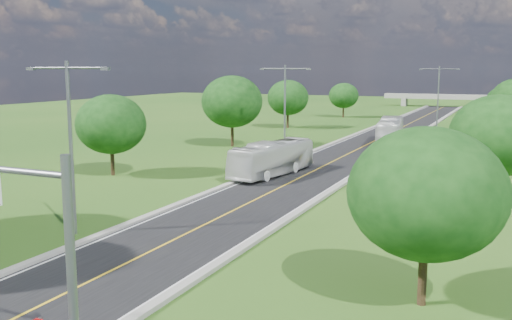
# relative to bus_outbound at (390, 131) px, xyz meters

# --- Properties ---
(ground) EXTENTS (260.00, 260.00, 0.00)m
(ground) POSITION_rel_bus_outbound_xyz_m (-2.48, -0.17, -1.74)
(ground) COLOR #1F4A14
(ground) RESTS_ON ground
(road) EXTENTS (8.00, 150.00, 0.06)m
(road) POSITION_rel_bus_outbound_xyz_m (-2.48, 5.83, -1.71)
(road) COLOR black
(road) RESTS_ON ground
(curb_left) EXTENTS (0.50, 150.00, 0.22)m
(curb_left) POSITION_rel_bus_outbound_xyz_m (-6.73, 5.83, -1.63)
(curb_left) COLOR gray
(curb_left) RESTS_ON ground
(curb_right) EXTENTS (0.50, 150.00, 0.22)m
(curb_right) POSITION_rel_bus_outbound_xyz_m (1.77, 5.83, -1.63)
(curb_right) COLOR gray
(curb_right) RESTS_ON ground
(signal_mast) EXTENTS (8.54, 0.33, 7.20)m
(signal_mast) POSITION_rel_bus_outbound_xyz_m (1.20, -61.17, 3.17)
(signal_mast) COLOR slate
(signal_mast) RESTS_ON ground
(speed_limit_sign) EXTENTS (0.55, 0.09, 2.40)m
(speed_limit_sign) POSITION_rel_bus_outbound_xyz_m (2.72, -22.19, -0.13)
(speed_limit_sign) COLOR slate
(speed_limit_sign) RESTS_ON ground
(overpass) EXTENTS (30.00, 3.00, 3.20)m
(overpass) POSITION_rel_bus_outbound_xyz_m (-2.48, 79.83, 0.68)
(overpass) COLOR gray
(overpass) RESTS_ON ground
(streetlight_near_left) EXTENTS (5.90, 0.25, 10.00)m
(streetlight_near_left) POSITION_rel_bus_outbound_xyz_m (-8.48, -48.17, 4.21)
(streetlight_near_left) COLOR slate
(streetlight_near_left) RESTS_ON ground
(streetlight_mid_left) EXTENTS (5.90, 0.25, 10.00)m
(streetlight_mid_left) POSITION_rel_bus_outbound_xyz_m (-8.48, -15.17, 4.21)
(streetlight_mid_left) COLOR slate
(streetlight_mid_left) RESTS_ON ground
(streetlight_far_right) EXTENTS (5.90, 0.25, 10.00)m
(streetlight_far_right) POSITION_rel_bus_outbound_xyz_m (3.52, 17.83, 4.21)
(streetlight_far_right) COLOR slate
(streetlight_far_right) RESTS_ON ground
(tree_lb) EXTENTS (6.30, 6.30, 7.33)m
(tree_lb) POSITION_rel_bus_outbound_xyz_m (-18.48, -32.17, 2.91)
(tree_lb) COLOR black
(tree_lb) RESTS_ON ground
(tree_lc) EXTENTS (7.56, 7.56, 8.79)m
(tree_lc) POSITION_rel_bus_outbound_xyz_m (-17.48, -10.17, 3.84)
(tree_lc) COLOR black
(tree_lc) RESTS_ON ground
(tree_ld) EXTENTS (6.72, 6.72, 7.82)m
(tree_ld) POSITION_rel_bus_outbound_xyz_m (-19.48, 13.83, 3.22)
(tree_ld) COLOR black
(tree_ld) RESTS_ON ground
(tree_le) EXTENTS (5.88, 5.88, 6.84)m
(tree_le) POSITION_rel_bus_outbound_xyz_m (-16.98, 37.83, 2.60)
(tree_le) COLOR black
(tree_le) RESTS_ON ground
(tree_ra) EXTENTS (6.30, 6.30, 7.33)m
(tree_ra) POSITION_rel_bus_outbound_xyz_m (11.52, -50.17, 2.91)
(tree_ra) COLOR black
(tree_ra) RESTS_ON ground
(tree_rb) EXTENTS (6.72, 6.72, 7.82)m
(tree_rb) POSITION_rel_bus_outbound_xyz_m (13.52, -30.17, 3.22)
(tree_rb) COLOR black
(tree_rb) RESTS_ON ground
(tree_rc) EXTENTS (5.88, 5.88, 6.84)m
(tree_rc) POSITION_rel_bus_outbound_xyz_m (12.52, -8.17, 2.60)
(tree_rc) COLOR black
(tree_rc) RESTS_ON ground
(tree_re) EXTENTS (5.46, 5.46, 6.35)m
(tree_re) POSITION_rel_bus_outbound_xyz_m (12.02, 39.83, 2.29)
(tree_re) COLOR black
(tree_re) RESTS_ON ground
(bus_outbound) EXTENTS (4.55, 12.31, 3.35)m
(bus_outbound) POSITION_rel_bus_outbound_xyz_m (0.00, 0.00, 0.00)
(bus_outbound) COLOR silver
(bus_outbound) RESTS_ON road
(bus_inbound) EXTENTS (4.13, 11.29, 3.07)m
(bus_inbound) POSITION_rel_bus_outbound_xyz_m (-5.20, -26.35, -0.14)
(bus_inbound) COLOR silver
(bus_inbound) RESTS_ON road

